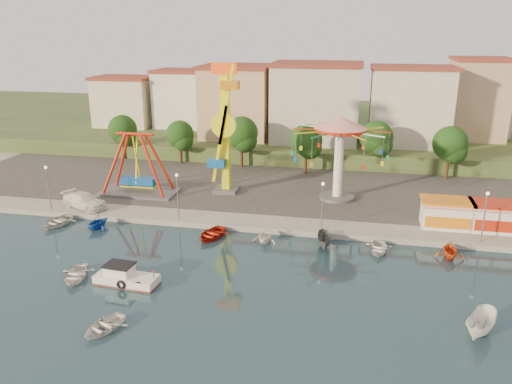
% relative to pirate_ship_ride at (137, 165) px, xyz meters
% --- Properties ---
extents(ground, '(200.00, 200.00, 0.00)m').
position_rel_pirate_ship_ride_xyz_m(ground, '(16.23, -20.67, -4.39)').
color(ground, '#152E3B').
rests_on(ground, ground).
extents(quay_deck, '(200.00, 100.00, 0.60)m').
position_rel_pirate_ship_ride_xyz_m(quay_deck, '(16.23, 41.33, -4.09)').
color(quay_deck, '#9E998E').
rests_on(quay_deck, ground).
extents(asphalt_pad, '(90.00, 28.00, 0.01)m').
position_rel_pirate_ship_ride_xyz_m(asphalt_pad, '(16.23, 9.33, -3.79)').
color(asphalt_pad, '#4C4944').
rests_on(asphalt_pad, quay_deck).
extents(hill_terrace, '(200.00, 60.00, 3.00)m').
position_rel_pirate_ship_ride_xyz_m(hill_terrace, '(16.23, 46.33, -2.89)').
color(hill_terrace, '#384C26').
rests_on(hill_terrace, ground).
extents(pirate_ship_ride, '(10.00, 5.00, 8.00)m').
position_rel_pirate_ship_ride_xyz_m(pirate_ship_ride, '(0.00, 0.00, 0.00)').
color(pirate_ship_ride, '#59595E').
rests_on(pirate_ship_ride, quay_deck).
extents(kamikaze_tower, '(3.65, 3.10, 16.50)m').
position_rel_pirate_ship_ride_xyz_m(kamikaze_tower, '(11.14, 2.56, 4.21)').
color(kamikaze_tower, '#59595E').
rests_on(kamikaze_tower, quay_deck).
extents(wave_swinger, '(11.60, 11.60, 10.40)m').
position_rel_pirate_ship_ride_xyz_m(wave_swinger, '(25.37, 2.86, 3.80)').
color(wave_swinger, '#59595E').
rests_on(wave_swinger, quay_deck).
extents(booth_left, '(5.40, 3.78, 3.08)m').
position_rel_pirate_ship_ride_xyz_m(booth_left, '(37.28, -4.18, -2.23)').
color(booth_left, white).
rests_on(booth_left, quay_deck).
extents(booth_mid, '(5.40, 3.78, 3.08)m').
position_rel_pirate_ship_ride_xyz_m(booth_mid, '(42.23, -4.18, -2.23)').
color(booth_mid, white).
rests_on(booth_mid, quay_deck).
extents(lamp_post_0, '(0.14, 0.14, 5.00)m').
position_rel_pirate_ship_ride_xyz_m(lamp_post_0, '(-7.77, -7.67, -1.29)').
color(lamp_post_0, '#59595E').
rests_on(lamp_post_0, quay_deck).
extents(lamp_post_1, '(0.14, 0.14, 5.00)m').
position_rel_pirate_ship_ride_xyz_m(lamp_post_1, '(8.23, -7.67, -1.29)').
color(lamp_post_1, '#59595E').
rests_on(lamp_post_1, quay_deck).
extents(lamp_post_2, '(0.14, 0.14, 5.00)m').
position_rel_pirate_ship_ride_xyz_m(lamp_post_2, '(24.23, -7.67, -1.29)').
color(lamp_post_2, '#59595E').
rests_on(lamp_post_2, quay_deck).
extents(lamp_post_3, '(0.14, 0.14, 5.00)m').
position_rel_pirate_ship_ride_xyz_m(lamp_post_3, '(40.23, -7.67, -1.29)').
color(lamp_post_3, '#59595E').
rests_on(lamp_post_3, quay_deck).
extents(tree_0, '(4.60, 4.60, 7.19)m').
position_rel_pirate_ship_ride_xyz_m(tree_0, '(-9.77, 16.31, 1.08)').
color(tree_0, '#382314').
rests_on(tree_0, quay_deck).
extents(tree_1, '(4.35, 4.35, 6.80)m').
position_rel_pirate_ship_ride_xyz_m(tree_1, '(0.23, 15.57, 0.81)').
color(tree_1, '#382314').
rests_on(tree_1, quay_deck).
extents(tree_2, '(5.02, 5.02, 7.85)m').
position_rel_pirate_ship_ride_xyz_m(tree_2, '(10.23, 15.14, 1.52)').
color(tree_2, '#382314').
rests_on(tree_2, quay_deck).
extents(tree_3, '(4.68, 4.68, 7.32)m').
position_rel_pirate_ship_ride_xyz_m(tree_3, '(20.23, 13.70, 1.16)').
color(tree_3, '#382314').
rests_on(tree_3, quay_deck).
extents(tree_4, '(4.86, 4.86, 7.60)m').
position_rel_pirate_ship_ride_xyz_m(tree_4, '(30.23, 16.69, 1.35)').
color(tree_4, '#382314').
rests_on(tree_4, quay_deck).
extents(tree_5, '(4.83, 4.83, 7.54)m').
position_rel_pirate_ship_ride_xyz_m(tree_5, '(40.23, 14.87, 1.31)').
color(tree_5, '#382314').
rests_on(tree_5, quay_deck).
extents(building_0, '(9.26, 9.53, 11.87)m').
position_rel_pirate_ship_ride_xyz_m(building_0, '(-17.14, 25.40, 4.54)').
color(building_0, beige).
rests_on(building_0, hill_terrace).
extents(building_1, '(12.33, 9.01, 8.63)m').
position_rel_pirate_ship_ride_xyz_m(building_1, '(-5.09, 30.72, 2.92)').
color(building_1, silver).
rests_on(building_1, hill_terrace).
extents(building_2, '(11.95, 9.28, 11.23)m').
position_rel_pirate_ship_ride_xyz_m(building_2, '(8.05, 31.29, 4.22)').
color(building_2, tan).
rests_on(building_2, hill_terrace).
extents(building_3, '(12.59, 10.50, 9.20)m').
position_rel_pirate_ship_ride_xyz_m(building_3, '(21.84, 28.14, 3.20)').
color(building_3, beige).
rests_on(building_3, hill_terrace).
extents(building_4, '(10.75, 9.23, 9.24)m').
position_rel_pirate_ship_ride_xyz_m(building_4, '(35.30, 31.54, 3.22)').
color(building_4, beige).
rests_on(building_4, hill_terrace).
extents(building_5, '(12.77, 10.96, 11.21)m').
position_rel_pirate_ship_ride_xyz_m(building_5, '(48.60, 29.67, 4.21)').
color(building_5, tan).
rests_on(building_5, hill_terrace).
extents(cabin_motorboat, '(5.62, 2.51, 1.93)m').
position_rel_pirate_ship_ride_xyz_m(cabin_motorboat, '(8.48, -21.89, -3.88)').
color(cabin_motorboat, white).
rests_on(cabin_motorboat, ground).
extents(rowboat_a, '(3.87, 4.65, 0.83)m').
position_rel_pirate_ship_ride_xyz_m(rowboat_a, '(3.78, -22.01, -3.98)').
color(rowboat_a, white).
rests_on(rowboat_a, ground).
extents(rowboat_b, '(3.68, 4.29, 0.75)m').
position_rel_pirate_ship_ride_xyz_m(rowboat_b, '(10.03, -28.74, -4.02)').
color(rowboat_b, white).
rests_on(rowboat_b, ground).
extents(skiff, '(3.48, 4.60, 1.68)m').
position_rel_pirate_ship_ride_xyz_m(skiff, '(36.92, -23.83, -3.56)').
color(skiff, white).
rests_on(skiff, ground).
extents(van, '(6.46, 4.43, 1.74)m').
position_rel_pirate_ship_ride_xyz_m(van, '(-4.04, -6.44, -2.92)').
color(van, white).
rests_on(van, quay_deck).
extents(moored_boat_0, '(3.68, 4.64, 0.86)m').
position_rel_pirate_ship_ride_xyz_m(moored_boat_0, '(-5.02, -10.87, -3.96)').
color(moored_boat_0, silver).
rests_on(moored_boat_0, ground).
extents(moored_boat_1, '(3.36, 3.62, 1.57)m').
position_rel_pirate_ship_ride_xyz_m(moored_boat_1, '(-0.05, -10.87, -3.61)').
color(moored_boat_1, '#123EA1').
rests_on(moored_boat_1, ground).
extents(moored_boat_3, '(3.98, 4.85, 0.88)m').
position_rel_pirate_ship_ride_xyz_m(moored_boat_3, '(13.00, -10.87, -3.96)').
color(moored_boat_3, '#AE1C0D').
rests_on(moored_boat_3, ground).
extents(moored_boat_4, '(3.05, 3.38, 1.55)m').
position_rel_pirate_ship_ride_xyz_m(moored_boat_4, '(18.75, -10.87, -3.62)').
color(moored_boat_4, white).
rests_on(moored_boat_4, ground).
extents(moored_boat_5, '(1.80, 3.81, 1.42)m').
position_rel_pirate_ship_ride_xyz_m(moored_boat_5, '(24.80, -10.87, -3.68)').
color(moored_boat_5, '#505155').
rests_on(moored_boat_5, ground).
extents(moored_boat_6, '(2.90, 3.85, 0.76)m').
position_rel_pirate_ship_ride_xyz_m(moored_boat_6, '(30.13, -10.87, -4.02)').
color(moored_boat_6, silver).
rests_on(moored_boat_6, ground).
extents(moored_boat_7, '(2.85, 3.27, 1.67)m').
position_rel_pirate_ship_ride_xyz_m(moored_boat_7, '(36.80, -10.87, -3.56)').
color(moored_boat_7, '#DA4113').
rests_on(moored_boat_7, ground).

